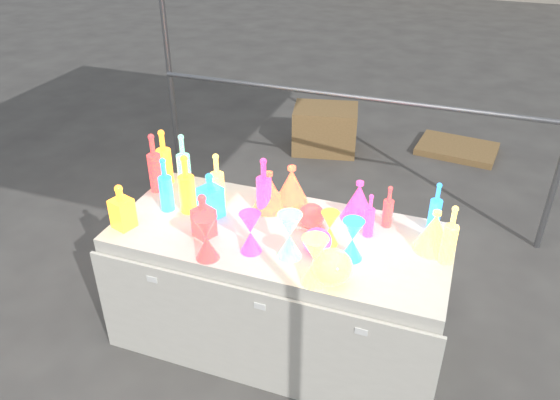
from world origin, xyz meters
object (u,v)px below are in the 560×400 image
(display_table, at_px, (279,287))
(hourglass_0, at_px, (206,238))
(cardboard_box_closed, at_px, (325,129))
(lampshade_0, at_px, (292,186))
(bottle_0, at_px, (164,157))
(decanter_0, at_px, (121,206))

(display_table, bearing_deg, hourglass_0, -129.04)
(cardboard_box_closed, bearing_deg, hourglass_0, -98.52)
(display_table, xyz_separation_m, lampshade_0, (-0.03, 0.29, 0.50))
(bottle_0, height_order, lampshade_0, bottle_0)
(display_table, xyz_separation_m, decanter_0, (-0.81, -0.23, 0.51))
(lampshade_0, bearing_deg, decanter_0, -139.45)
(decanter_0, bearing_deg, cardboard_box_closed, 99.60)
(display_table, height_order, hourglass_0, hourglass_0)
(decanter_0, distance_m, hourglass_0, 0.56)
(display_table, height_order, decanter_0, decanter_0)
(hourglass_0, bearing_deg, lampshade_0, 69.27)
(bottle_0, xyz_separation_m, decanter_0, (0.04, -0.52, -0.05))
(display_table, xyz_separation_m, cardboard_box_closed, (-0.45, 2.57, -0.15))
(decanter_0, bearing_deg, bottle_0, 111.14)
(bottle_0, distance_m, hourglass_0, 0.85)
(bottle_0, bearing_deg, lampshade_0, 0.07)
(display_table, xyz_separation_m, bottle_0, (-0.85, 0.29, 0.55))
(cardboard_box_closed, bearing_deg, decanter_0, -109.57)
(decanter_0, height_order, hourglass_0, decanter_0)
(cardboard_box_closed, distance_m, decanter_0, 2.90)
(display_table, relative_size, hourglass_0, 7.62)
(cardboard_box_closed, relative_size, hourglass_0, 2.54)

